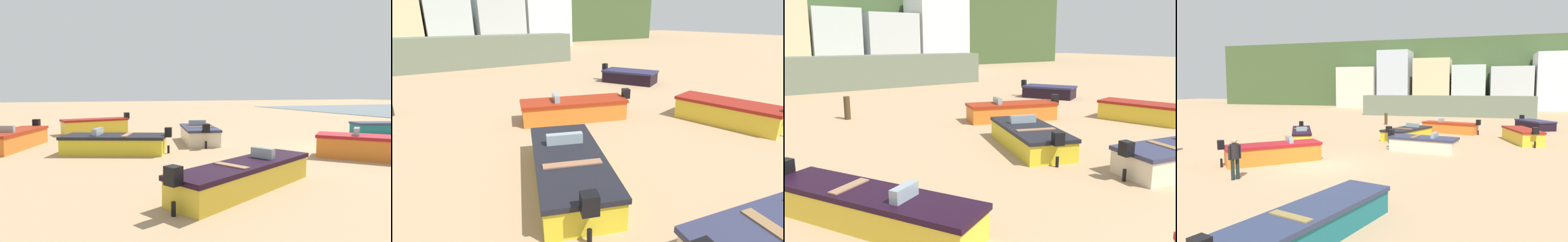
{
  "view_description": "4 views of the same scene",
  "coord_description": "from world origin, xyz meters",
  "views": [
    {
      "loc": [
        -12.19,
        10.76,
        2.58
      ],
      "look_at": [
        5.63,
        4.61,
        0.97
      ],
      "focal_mm": 31.57,
      "sensor_mm": 36.0,
      "label": 1
    },
    {
      "loc": [
        -0.75,
        3.52,
        3.97
      ],
      "look_at": [
        4.63,
        11.75,
        0.52
      ],
      "focal_mm": 26.99,
      "sensor_mm": 36.0,
      "label": 2
    },
    {
      "loc": [
        -6.8,
        -0.89,
        3.79
      ],
      "look_at": [
        1.88,
        11.53,
        0.67
      ],
      "focal_mm": 36.41,
      "sensor_mm": 36.0,
      "label": 3
    },
    {
      "loc": [
        6.94,
        -14.59,
        3.54
      ],
      "look_at": [
        -1.13,
        13.02,
        0.82
      ],
      "focal_mm": 32.27,
      "sensor_mm": 36.0,
      "label": 4
    }
  ],
  "objects": [
    {
      "name": "boat_orange_5",
      "position": [
        5.09,
        13.48,
        0.43
      ],
      "size": [
        4.56,
        2.6,
        1.16
      ],
      "rotation": [
        0.0,
        0.0,
        1.25
      ],
      "color": "orange",
      "rests_on": "ground"
    },
    {
      "name": "mooring_post_near_water",
      "position": [
        -1.29,
        18.21,
        0.56
      ],
      "size": [
        0.29,
        0.29,
        1.11
      ],
      "primitive_type": "cylinder",
      "color": "#43311A",
      "rests_on": "ground"
    },
    {
      "name": "boat_yellow_0",
      "position": [
        -4.27,
        6.66,
        0.38
      ],
      "size": [
        3.38,
        4.94,
        1.06
      ],
      "rotation": [
        0.0,
        0.0,
        3.63
      ],
      "color": "gold",
      "rests_on": "ground"
    },
    {
      "name": "boat_yellow_7",
      "position": [
        9.92,
        9.73,
        0.46
      ],
      "size": [
        2.29,
        4.26,
        1.22
      ],
      "rotation": [
        0.0,
        0.0,
        0.24
      ],
      "color": "gold",
      "rests_on": "ground"
    },
    {
      "name": "townhouse_centre",
      "position": [
        5.81,
        47.44,
        3.62
      ],
      "size": [
        5.31,
        6.88,
        7.25
      ],
      "primitive_type": "cube",
      "color": "#B2C3C0",
      "rests_on": "ground"
    },
    {
      "name": "harbor_pier",
      "position": [
        3.36,
        30.0,
        1.29
      ],
      "size": [
        20.8,
        2.4,
        2.58
      ],
      "primitive_type": "cube",
      "color": "#636E59",
      "rests_on": "ground"
    },
    {
      "name": "boat_black_4",
      "position": [
        11.89,
        17.89,
        0.4
      ],
      "size": [
        3.08,
        3.72,
        1.11
      ],
      "rotation": [
        0.0,
        0.0,
        3.64
      ],
      "color": "black",
      "rests_on": "ground"
    },
    {
      "name": "townhouse_right",
      "position": [
        19.41,
        46.75,
        4.52
      ],
      "size": [
        6.9,
        5.49,
        9.04
      ],
      "primitive_type": "cube",
      "color": "silver",
      "rests_on": "ground"
    },
    {
      "name": "boat_yellow_3",
      "position": [
        2.46,
        9.28,
        0.4
      ],
      "size": [
        3.08,
        4.59,
        1.09
      ],
      "rotation": [
        0.0,
        0.0,
        5.93
      ],
      "color": "gold",
      "rests_on": "ground"
    },
    {
      "name": "townhouse_centre_right",
      "position": [
        12.41,
        46.73,
        3.46
      ],
      "size": [
        6.33,
        5.45,
        6.91
      ],
      "primitive_type": "cube",
      "color": "#B1BABD",
      "rests_on": "ground"
    }
  ]
}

